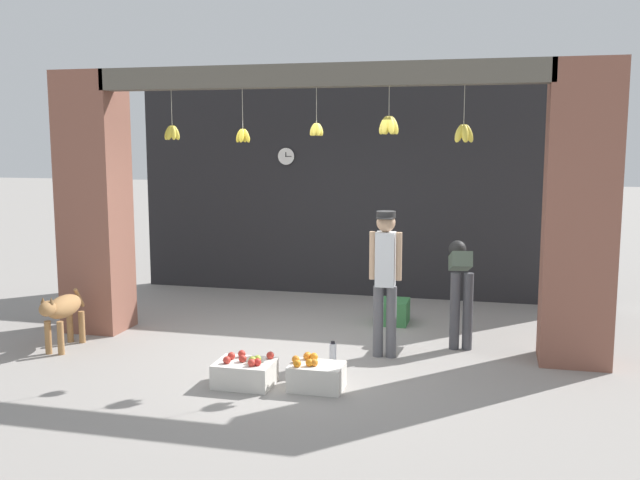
{
  "coord_description": "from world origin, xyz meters",
  "views": [
    {
      "loc": [
        1.91,
        -7.3,
        2.3
      ],
      "look_at": [
        0.0,
        0.44,
        1.17
      ],
      "focal_mm": 40.0,
      "sensor_mm": 36.0,
      "label": 1
    }
  ],
  "objects_px": {
    "fruit_crate_oranges": "(316,375)",
    "produce_box_green": "(392,312)",
    "dog": "(63,310)",
    "fruit_crate_apples": "(245,372)",
    "wall_clock": "(286,156)",
    "shopkeeper": "(385,273)",
    "worker_stooping": "(460,278)",
    "water_bottle": "(333,354)"
  },
  "relations": [
    {
      "from": "wall_clock",
      "to": "produce_box_green",
      "type": "bearing_deg",
      "value": -39.16
    },
    {
      "from": "dog",
      "to": "fruit_crate_apples",
      "type": "xyz_separation_m",
      "value": [
        2.34,
        -0.62,
        -0.32
      ]
    },
    {
      "from": "dog",
      "to": "produce_box_green",
      "type": "relative_size",
      "value": 2.05
    },
    {
      "from": "produce_box_green",
      "to": "shopkeeper",
      "type": "bearing_deg",
      "value": -85.23
    },
    {
      "from": "fruit_crate_oranges",
      "to": "water_bottle",
      "type": "bearing_deg",
      "value": 90.07
    },
    {
      "from": "dog",
      "to": "fruit_crate_apples",
      "type": "height_order",
      "value": "dog"
    },
    {
      "from": "produce_box_green",
      "to": "water_bottle",
      "type": "distance_m",
      "value": 1.87
    },
    {
      "from": "wall_clock",
      "to": "dog",
      "type": "bearing_deg",
      "value": -114.1
    },
    {
      "from": "worker_stooping",
      "to": "fruit_crate_apples",
      "type": "relative_size",
      "value": 2.07
    },
    {
      "from": "worker_stooping",
      "to": "dog",
      "type": "bearing_deg",
      "value": -170.83
    },
    {
      "from": "water_bottle",
      "to": "wall_clock",
      "type": "bearing_deg",
      "value": 113.91
    },
    {
      "from": "fruit_crate_oranges",
      "to": "wall_clock",
      "type": "bearing_deg",
      "value": 110.07
    },
    {
      "from": "wall_clock",
      "to": "fruit_crate_oranges",
      "type": "bearing_deg",
      "value": -69.93
    },
    {
      "from": "dog",
      "to": "water_bottle",
      "type": "height_order",
      "value": "dog"
    },
    {
      "from": "fruit_crate_oranges",
      "to": "worker_stooping",
      "type": "bearing_deg",
      "value": 56.9
    },
    {
      "from": "worker_stooping",
      "to": "wall_clock",
      "type": "bearing_deg",
      "value": 133.18
    },
    {
      "from": "dog",
      "to": "shopkeeper",
      "type": "relative_size",
      "value": 0.57
    },
    {
      "from": "worker_stooping",
      "to": "produce_box_green",
      "type": "bearing_deg",
      "value": 133.44
    },
    {
      "from": "shopkeeper",
      "to": "fruit_crate_apples",
      "type": "height_order",
      "value": "shopkeeper"
    },
    {
      "from": "fruit_crate_oranges",
      "to": "produce_box_green",
      "type": "relative_size",
      "value": 1.16
    },
    {
      "from": "worker_stooping",
      "to": "water_bottle",
      "type": "bearing_deg",
      "value": -144.38
    },
    {
      "from": "fruit_crate_oranges",
      "to": "produce_box_green",
      "type": "distance_m",
      "value": 2.57
    },
    {
      "from": "shopkeeper",
      "to": "wall_clock",
      "type": "height_order",
      "value": "wall_clock"
    },
    {
      "from": "worker_stooping",
      "to": "water_bottle",
      "type": "relative_size",
      "value": 4.36
    },
    {
      "from": "shopkeeper",
      "to": "worker_stooping",
      "type": "distance_m",
      "value": 1.04
    },
    {
      "from": "fruit_crate_oranges",
      "to": "fruit_crate_apples",
      "type": "xyz_separation_m",
      "value": [
        -0.68,
        -0.06,
        -0.01
      ]
    },
    {
      "from": "worker_stooping",
      "to": "fruit_crate_apples",
      "type": "bearing_deg",
      "value": -142.37
    },
    {
      "from": "shopkeeper",
      "to": "fruit_crate_apples",
      "type": "bearing_deg",
      "value": 45.94
    },
    {
      "from": "fruit_crate_oranges",
      "to": "fruit_crate_apples",
      "type": "relative_size",
      "value": 0.92
    },
    {
      "from": "dog",
      "to": "shopkeeper",
      "type": "height_order",
      "value": "shopkeeper"
    },
    {
      "from": "fruit_crate_oranges",
      "to": "wall_clock",
      "type": "distance_m",
      "value": 4.69
    },
    {
      "from": "dog",
      "to": "fruit_crate_apples",
      "type": "relative_size",
      "value": 1.63
    },
    {
      "from": "water_bottle",
      "to": "wall_clock",
      "type": "relative_size",
      "value": 0.97
    },
    {
      "from": "produce_box_green",
      "to": "fruit_crate_oranges",
      "type": "bearing_deg",
      "value": -97.78
    },
    {
      "from": "shopkeeper",
      "to": "water_bottle",
      "type": "distance_m",
      "value": 1.01
    },
    {
      "from": "shopkeeper",
      "to": "fruit_crate_apples",
      "type": "xyz_separation_m",
      "value": [
        -1.14,
        -1.2,
        -0.78
      ]
    },
    {
      "from": "dog",
      "to": "wall_clock",
      "type": "relative_size",
      "value": 3.35
    },
    {
      "from": "wall_clock",
      "to": "water_bottle",
      "type": "bearing_deg",
      "value": -66.09
    },
    {
      "from": "water_bottle",
      "to": "wall_clock",
      "type": "distance_m",
      "value": 4.11
    },
    {
      "from": "fruit_crate_oranges",
      "to": "wall_clock",
      "type": "xyz_separation_m",
      "value": [
        -1.47,
        4.02,
        1.92
      ]
    },
    {
      "from": "shopkeeper",
      "to": "wall_clock",
      "type": "relative_size",
      "value": 5.93
    },
    {
      "from": "dog",
      "to": "shopkeeper",
      "type": "distance_m",
      "value": 3.56
    }
  ]
}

